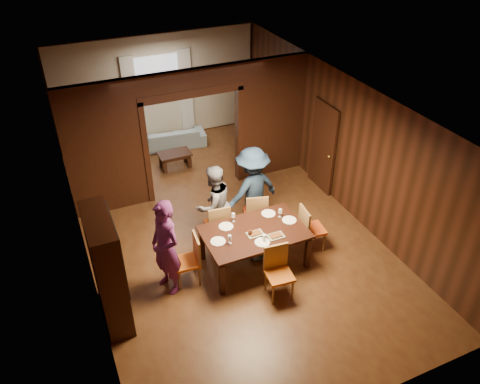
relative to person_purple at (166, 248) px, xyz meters
name	(u,v)px	position (x,y,z in m)	size (l,w,h in m)	color
floor	(222,226)	(1.52, 1.26, -0.91)	(9.00, 9.00, 0.00)	#4A2514
ceiling	(219,97)	(1.52, 1.26, 1.99)	(5.50, 9.00, 0.02)	silver
room_walls	(189,126)	(1.52, 3.15, 0.59)	(5.52, 9.01, 2.90)	black
person_purple	(166,248)	(0.00, 0.00, 0.00)	(0.67, 0.44, 1.83)	#61215C
person_grey	(214,205)	(1.24, 0.96, -0.08)	(0.81, 0.63, 1.67)	slate
person_navy	(252,190)	(2.09, 1.01, 0.01)	(1.19, 0.69, 1.85)	#17263B
sofa	(173,138)	(1.63, 5.11, -0.66)	(1.76, 0.69, 0.51)	#88A2B2
serving_bowl	(257,225)	(1.75, 0.07, -0.12)	(0.30, 0.30, 0.07)	black
dining_table	(254,247)	(1.65, -0.02, -0.53)	(1.88, 1.17, 0.76)	black
coffee_table	(175,160)	(1.36, 4.01, -0.71)	(0.80, 0.50, 0.40)	black
chair_left	(186,261)	(0.35, 0.02, -0.43)	(0.44, 0.44, 0.97)	#D45D14
chair_right	(313,228)	(2.88, -0.08, -0.43)	(0.44, 0.44, 0.97)	#E24C15
chair_far_l	(217,223)	(1.24, 0.81, -0.43)	(0.44, 0.44, 0.97)	#C94912
chair_far_r	(255,212)	(2.09, 0.85, -0.43)	(0.44, 0.44, 0.97)	red
chair_near	(280,274)	(1.70, -0.94, -0.43)	(0.44, 0.44, 0.97)	#C05712
hutch	(107,270)	(-1.01, -0.24, 0.09)	(0.40, 1.20, 2.00)	black
door_right	(323,147)	(4.22, 1.76, 0.14)	(0.06, 0.90, 2.10)	black
window_far	(157,80)	(1.52, 5.70, 0.79)	(1.20, 0.03, 1.30)	silver
curtain_left	(132,101)	(0.77, 5.66, 0.34)	(0.35, 0.06, 2.40)	white
curtain_right	(186,92)	(2.27, 5.66, 0.34)	(0.35, 0.06, 2.40)	white
plate_left	(218,241)	(0.94, -0.03, -0.15)	(0.27, 0.27, 0.01)	white
plate_far_l	(226,226)	(1.23, 0.31, -0.15)	(0.27, 0.27, 0.01)	white
plate_far_r	(268,213)	(2.13, 0.35, -0.15)	(0.27, 0.27, 0.01)	white
plate_right	(289,220)	(2.39, 0.00, -0.15)	(0.27, 0.27, 0.01)	white
plate_near	(262,242)	(1.64, -0.37, -0.15)	(0.27, 0.27, 0.01)	white
platter_a	(255,233)	(1.63, -0.11, -0.13)	(0.30, 0.20, 0.04)	gray
platter_b	(276,236)	(1.94, -0.32, -0.13)	(0.30, 0.20, 0.04)	gray
wineglass_left	(230,239)	(1.11, -0.16, -0.06)	(0.08, 0.08, 0.18)	silver
wineglass_far	(233,217)	(1.42, 0.41, -0.06)	(0.08, 0.08, 0.18)	silver
wineglass_right	(280,213)	(2.28, 0.17, -0.06)	(0.08, 0.08, 0.18)	white
tumbler	(264,238)	(1.69, -0.34, -0.08)	(0.07, 0.07, 0.14)	silver
condiment_jar	(250,233)	(1.54, -0.09, -0.10)	(0.08, 0.08, 0.11)	#481D10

